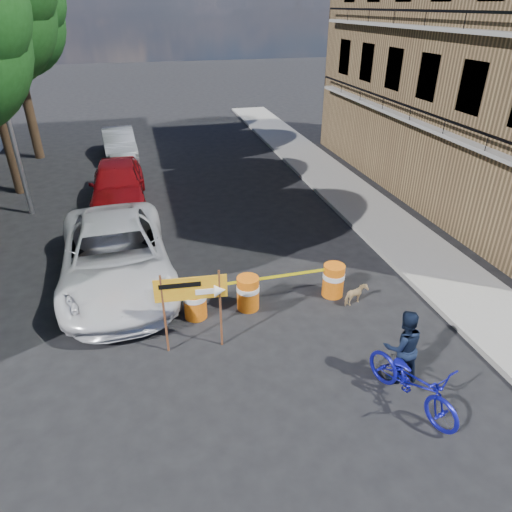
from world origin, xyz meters
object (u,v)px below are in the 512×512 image
suv_white (116,255)px  barrel_far_right (333,280)px  detour_sign (201,293)px  barrel_mid_left (195,301)px  sedan_red (118,184)px  sedan_silver (119,143)px  bicycle (417,361)px  dog (356,295)px  barrel_far_left (117,316)px  barrel_mid_right (248,292)px  pedestrian (403,346)px

suv_white → barrel_far_right: bearing=-23.6°
detour_sign → suv_white: 3.87m
barrel_mid_left → sedan_red: sedan_red is taller
detour_sign → sedan_silver: size_ratio=0.46×
bicycle → sedan_silver: bearing=89.1°
barrel_mid_left → dog: size_ratio=1.40×
barrel_far_left → barrel_mid_right: bearing=4.0°
barrel_far_right → dog: barrel_far_right is taller
bicycle → suv_white: 8.11m
suv_white → sedan_silver: bearing=86.9°
suv_white → sedan_red: (0.00, 5.89, -0.02)m
pedestrian → sedan_silver: 18.48m
barrel_far_left → barrel_mid_left: 1.86m
barrel_far_left → pedestrian: (5.62, -2.97, 0.35)m
detour_sign → dog: 4.27m
barrel_mid_left → barrel_far_right: same height
barrel_far_right → suv_white: 5.91m
barrel_far_right → barrel_far_left: bearing=-177.4°
barrel_mid_left → detour_sign: bearing=-88.2°
barrel_far_left → dog: (5.93, -0.30, -0.20)m
barrel_far_left → detour_sign: size_ratio=0.45×
pedestrian → barrel_far_left: bearing=-20.7°
pedestrian → detour_sign: bearing=-20.5°
barrel_mid_right → detour_sign: (-1.31, -1.24, 0.98)m
pedestrian → sedan_silver: size_ratio=0.39×
barrel_far_right → sedan_silver: size_ratio=0.21×
sedan_red → detour_sign: bearing=-78.0°
sedan_red → sedan_silver: (-0.01, 6.42, -0.13)m
barrel_far_right → bicycle: (-0.04, -3.91, 0.61)m
bicycle → suv_white: size_ratio=0.35×
barrel_mid_left → sedan_silver: (-1.87, 14.44, 0.23)m
suv_white → sedan_silver: size_ratio=1.45×
barrel_mid_left → barrel_far_right: (3.67, 0.06, 0.00)m
pedestrian → dog: 2.75m
dog → suv_white: size_ratio=0.10×
barrel_mid_right → suv_white: (-3.20, 2.09, 0.39)m
barrel_mid_right → dog: barrel_mid_right is taller
sedan_red → bicycle: bearing=-64.7°
bicycle → barrel_far_right: bearing=71.8°
sedan_silver → barrel_far_left: bearing=-94.6°
barrel_far_right → detour_sign: 3.97m
pedestrian → dog: pedestrian is taller
sedan_red → barrel_far_left: bearing=-89.5°
barrel_mid_right → sedan_red: sedan_red is taller
bicycle → sedan_red: (-5.49, 11.87, -0.25)m
suv_white → pedestrian: bearing=-46.4°
barrel_mid_right → detour_sign: bearing=-136.7°
barrel_mid_right → dog: (2.73, -0.52, -0.20)m
barrel_far_right → detour_sign: bearing=-160.8°
bicycle → dog: size_ratio=3.36×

